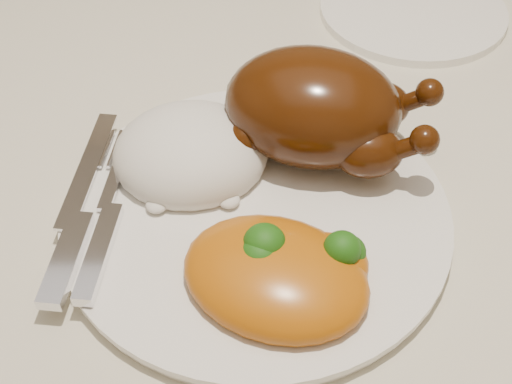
{
  "coord_description": "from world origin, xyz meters",
  "views": [
    {
      "loc": [
        -0.01,
        -0.57,
        1.18
      ],
      "look_at": [
        -0.0,
        -0.21,
        0.8
      ],
      "focal_mm": 50.0,
      "sensor_mm": 36.0,
      "label": 1
    }
  ],
  "objects_px": {
    "side_plate": "(413,10)",
    "roast_chicken": "(318,108)",
    "dinner_plate": "(256,216)",
    "dining_table": "(258,142)"
  },
  "relations": [
    {
      "from": "side_plate",
      "to": "roast_chicken",
      "type": "xyz_separation_m",
      "value": [
        -0.12,
        -0.22,
        0.05
      ]
    },
    {
      "from": "dinner_plate",
      "to": "roast_chicken",
      "type": "xyz_separation_m",
      "value": [
        0.05,
        0.07,
        0.05
      ]
    },
    {
      "from": "dining_table",
      "to": "side_plate",
      "type": "relative_size",
      "value": 8.19
    },
    {
      "from": "dinner_plate",
      "to": "roast_chicken",
      "type": "height_order",
      "value": "roast_chicken"
    },
    {
      "from": "roast_chicken",
      "to": "dinner_plate",
      "type": "bearing_deg",
      "value": -111.51
    },
    {
      "from": "dining_table",
      "to": "side_plate",
      "type": "distance_m",
      "value": 0.21
    },
    {
      "from": "side_plate",
      "to": "roast_chicken",
      "type": "distance_m",
      "value": 0.26
    },
    {
      "from": "dinner_plate",
      "to": "side_plate",
      "type": "distance_m",
      "value": 0.34
    },
    {
      "from": "dinner_plate",
      "to": "side_plate",
      "type": "xyz_separation_m",
      "value": [
        0.17,
        0.29,
        -0.0
      ]
    },
    {
      "from": "dining_table",
      "to": "roast_chicken",
      "type": "xyz_separation_m",
      "value": [
        0.05,
        -0.14,
        0.16
      ]
    }
  ]
}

